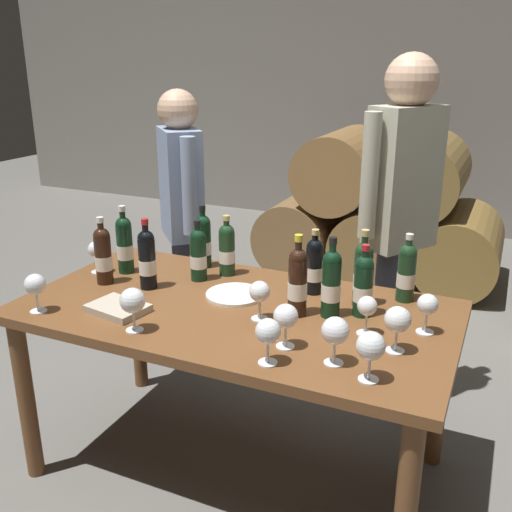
# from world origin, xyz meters

# --- Properties ---
(ground_plane) EXTENTS (14.00, 14.00, 0.00)m
(ground_plane) POSITION_xyz_m (0.00, 0.00, 0.00)
(ground_plane) COLOR #66635E
(cellar_back_wall) EXTENTS (10.00, 0.24, 2.80)m
(cellar_back_wall) POSITION_xyz_m (0.00, 4.20, 1.40)
(cellar_back_wall) COLOR gray
(cellar_back_wall) RESTS_ON ground_plane
(barrel_stack) EXTENTS (1.86, 0.90, 1.15)m
(barrel_stack) POSITION_xyz_m (0.00, 2.60, 0.52)
(barrel_stack) COLOR brown
(barrel_stack) RESTS_ON ground_plane
(dining_table) EXTENTS (1.70, 0.90, 0.76)m
(dining_table) POSITION_xyz_m (0.00, 0.00, 0.67)
(dining_table) COLOR brown
(dining_table) RESTS_ON ground_plane
(wine_bottle_0) EXTENTS (0.07, 0.07, 0.28)m
(wine_bottle_0) POSITION_xyz_m (-0.19, 0.31, 0.88)
(wine_bottle_0) COLOR #19381E
(wine_bottle_0) RESTS_ON dining_table
(wine_bottle_1) EXTENTS (0.07, 0.07, 0.27)m
(wine_bottle_1) POSITION_xyz_m (-0.28, 0.20, 0.88)
(wine_bottle_1) COLOR black
(wine_bottle_1) RESTS_ON dining_table
(wine_bottle_2) EXTENTS (0.07, 0.07, 0.28)m
(wine_bottle_2) POSITION_xyz_m (0.23, 0.27, 0.88)
(wine_bottle_2) COLOR black
(wine_bottle_2) RESTS_ON dining_table
(wine_bottle_3) EXTENTS (0.07, 0.07, 0.30)m
(wine_bottle_3) POSITION_xyz_m (-0.34, 0.36, 0.89)
(wine_bottle_3) COLOR black
(wine_bottle_3) RESTS_ON dining_table
(wine_bottle_4) EXTENTS (0.07, 0.07, 0.30)m
(wine_bottle_4) POSITION_xyz_m (-0.43, 0.03, 0.89)
(wine_bottle_4) COLOR black
(wine_bottle_4) RESTS_ON dining_table
(wine_bottle_5) EXTENTS (0.07, 0.07, 0.30)m
(wine_bottle_5) POSITION_xyz_m (-0.63, -0.00, 0.89)
(wine_bottle_5) COLOR black
(wine_bottle_5) RESTS_ON dining_table
(wine_bottle_6) EXTENTS (0.07, 0.07, 0.31)m
(wine_bottle_6) POSITION_xyz_m (0.45, 0.22, 0.89)
(wine_bottle_6) COLOR #19381E
(wine_bottle_6) RESTS_ON dining_table
(wine_bottle_7) EXTENTS (0.07, 0.07, 0.32)m
(wine_bottle_7) POSITION_xyz_m (0.25, 0.03, 0.90)
(wine_bottle_7) COLOR black
(wine_bottle_7) RESTS_ON dining_table
(wine_bottle_8) EXTENTS (0.07, 0.07, 0.31)m
(wine_bottle_8) POSITION_xyz_m (0.36, 0.08, 0.89)
(wine_bottle_8) COLOR black
(wine_bottle_8) RESTS_ON dining_table
(wine_bottle_9) EXTENTS (0.07, 0.07, 0.28)m
(wine_bottle_9) POSITION_xyz_m (0.47, 0.13, 0.88)
(wine_bottle_9) COLOR black
(wine_bottle_9) RESTS_ON dining_table
(wine_bottle_10) EXTENTS (0.07, 0.07, 0.28)m
(wine_bottle_10) POSITION_xyz_m (0.59, 0.34, 0.88)
(wine_bottle_10) COLOR #19381E
(wine_bottle_10) RESTS_ON dining_table
(wine_bottle_11) EXTENTS (0.07, 0.07, 0.31)m
(wine_bottle_11) POSITION_xyz_m (-0.63, 0.15, 0.89)
(wine_bottle_11) COLOR black
(wine_bottle_11) RESTS_ON dining_table
(wine_glass_0) EXTENTS (0.08, 0.08, 0.16)m
(wine_glass_0) POSITION_xyz_m (0.30, -0.23, 0.87)
(wine_glass_0) COLOR white
(wine_glass_0) RESTS_ON dining_table
(wine_glass_1) EXTENTS (0.08, 0.08, 0.15)m
(wine_glass_1) POSITION_xyz_m (0.13, -0.06, 0.87)
(wine_glass_1) COLOR white
(wine_glass_1) RESTS_ON dining_table
(wine_glass_2) EXTENTS (0.07, 0.07, 0.15)m
(wine_glass_2) POSITION_xyz_m (-0.74, 0.09, 0.87)
(wine_glass_2) COLOR white
(wine_glass_2) RESTS_ON dining_table
(wine_glass_3) EXTENTS (0.08, 0.08, 0.16)m
(wine_glass_3) POSITION_xyz_m (-0.68, -0.35, 0.87)
(wine_glass_3) COLOR white
(wine_glass_3) RESTS_ON dining_table
(wine_glass_4) EXTENTS (0.09, 0.09, 0.16)m
(wine_glass_4) POSITION_xyz_m (0.61, -0.32, 0.87)
(wine_glass_4) COLOR white
(wine_glass_4) RESTS_ON dining_table
(wine_glass_5) EXTENTS (0.09, 0.09, 0.17)m
(wine_glass_5) POSITION_xyz_m (-0.24, -0.34, 0.88)
(wine_glass_5) COLOR white
(wine_glass_5) RESTS_ON dining_table
(wine_glass_6) EXTENTS (0.09, 0.09, 0.16)m
(wine_glass_6) POSITION_xyz_m (0.65, -0.11, 0.87)
(wine_glass_6) COLOR white
(wine_glass_6) RESTS_ON dining_table
(wine_glass_7) EXTENTS (0.07, 0.07, 0.15)m
(wine_glass_7) POSITION_xyz_m (0.53, -0.02, 0.86)
(wine_glass_7) COLOR white
(wine_glass_7) RESTS_ON dining_table
(wine_glass_8) EXTENTS (0.09, 0.09, 0.16)m
(wine_glass_8) POSITION_xyz_m (0.49, -0.27, 0.87)
(wine_glass_8) COLOR white
(wine_glass_8) RESTS_ON dining_table
(wine_glass_9) EXTENTS (0.08, 0.08, 0.16)m
(wine_glass_9) POSITION_xyz_m (0.29, -0.35, 0.87)
(wine_glass_9) COLOR white
(wine_glass_9) RESTS_ON dining_table
(wine_glass_10) EXTENTS (0.07, 0.07, 0.15)m
(wine_glass_10) POSITION_xyz_m (0.72, 0.08, 0.87)
(wine_glass_10) COLOR white
(wine_glass_10) RESTS_ON dining_table
(tasting_notebook) EXTENTS (0.24, 0.20, 0.03)m
(tasting_notebook) POSITION_xyz_m (-0.40, -0.22, 0.77)
(tasting_notebook) COLOR #B2A893
(tasting_notebook) RESTS_ON dining_table
(serving_plate) EXTENTS (0.24, 0.24, 0.01)m
(serving_plate) POSITION_xyz_m (-0.05, 0.10, 0.77)
(serving_plate) COLOR white
(serving_plate) RESTS_ON dining_table
(sommelier_presenting) EXTENTS (0.32, 0.43, 1.72)m
(sommelier_presenting) POSITION_xyz_m (0.48, 0.75, 1.04)
(sommelier_presenting) COLOR #383842
(sommelier_presenting) RESTS_ON ground_plane
(taster_seated_left) EXTENTS (0.36, 0.38, 1.54)m
(taster_seated_left) POSITION_xyz_m (-0.67, 0.72, 0.92)
(taster_seated_left) COLOR #383842
(taster_seated_left) RESTS_ON ground_plane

